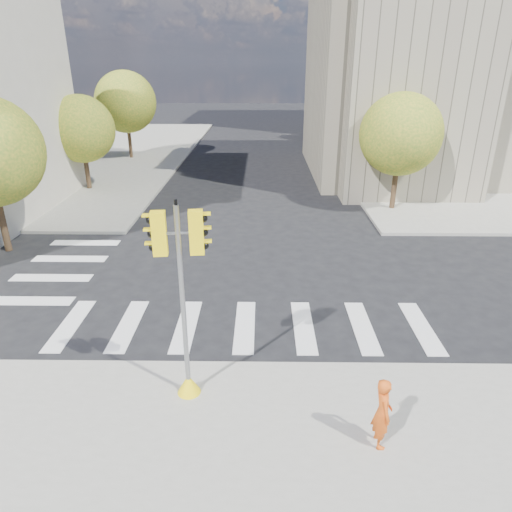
{
  "coord_description": "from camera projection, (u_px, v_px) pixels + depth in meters",
  "views": [
    {
      "loc": [
        0.41,
        -14.03,
        7.49
      ],
      "look_at": [
        0.24,
        -1.41,
        2.1
      ],
      "focal_mm": 32.0,
      "sensor_mm": 36.0,
      "label": 1
    }
  ],
  "objects": [
    {
      "name": "civic_building",
      "position": [
        490.0,
        65.0,
        30.38
      ],
      "size": [
        26.0,
        16.0,
        19.39
      ],
      "color": "gray",
      "rests_on": "ground"
    },
    {
      "name": "tree_re_mid",
      "position": [
        357.0,
        107.0,
        34.27
      ],
      "size": [
        4.6,
        4.6,
        6.66
      ],
      "color": "#382616",
      "rests_on": "ground"
    },
    {
      "name": "lamp_far",
      "position": [
        350.0,
        98.0,
        39.7
      ],
      "size": [
        0.35,
        0.18,
        8.11
      ],
      "color": "black",
      "rests_on": "sidewalk_far_right"
    },
    {
      "name": "sidewalk_far_right",
      "position": [
        488.0,
        155.0,
        39.48
      ],
      "size": [
        28.0,
        40.0,
        0.15
      ],
      "primitive_type": "cube",
      "color": "gray",
      "rests_on": "ground"
    },
    {
      "name": "tree_re_far",
      "position": [
        333.0,
        101.0,
        45.5
      ],
      "size": [
        4.0,
        4.0,
        5.88
      ],
      "color": "#382616",
      "rests_on": "ground"
    },
    {
      "name": "sidewalk_far_left",
      "position": [
        30.0,
        154.0,
        39.98
      ],
      "size": [
        28.0,
        40.0,
        0.15
      ],
      "primitive_type": "cube",
      "color": "gray",
      "rests_on": "ground"
    },
    {
      "name": "tree_lw_far",
      "position": [
        126.0,
        102.0,
        36.27
      ],
      "size": [
        4.8,
        4.8,
        6.95
      ],
      "color": "#382616",
      "rests_on": "ground"
    },
    {
      "name": "lamp_near",
      "position": [
        391.0,
        115.0,
        26.82
      ],
      "size": [
        0.35,
        0.18,
        8.11
      ],
      "color": "black",
      "rests_on": "sidewalk_far_right"
    },
    {
      "name": "tree_re_near",
      "position": [
        401.0,
        135.0,
        23.36
      ],
      "size": [
        4.2,
        4.2,
        6.16
      ],
      "color": "#382616",
      "rests_on": "ground"
    },
    {
      "name": "tree_lw_mid",
      "position": [
        81.0,
        129.0,
        27.37
      ],
      "size": [
        4.0,
        4.0,
        5.77
      ],
      "color": "#382616",
      "rests_on": "ground"
    },
    {
      "name": "traffic_signal",
      "position": [
        184.0,
        319.0,
        10.19
      ],
      "size": [
        1.08,
        0.56,
        4.8
      ],
      "rotation": [
        0.0,
        0.0,
        0.11
      ],
      "color": "yellow",
      "rests_on": "sidewalk_near"
    },
    {
      "name": "ground",
      "position": [
        250.0,
        296.0,
        15.84
      ],
      "size": [
        160.0,
        160.0,
        0.0
      ],
      "primitive_type": "plane",
      "color": "black",
      "rests_on": "ground"
    },
    {
      "name": "photographer",
      "position": [
        382.0,
        413.0,
        9.21
      ],
      "size": [
        0.4,
        0.59,
        1.6
      ],
      "primitive_type": "imported",
      "rotation": [
        0.0,
        0.0,
        1.6
      ],
      "color": "#D95214",
      "rests_on": "sidewalk_near"
    }
  ]
}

